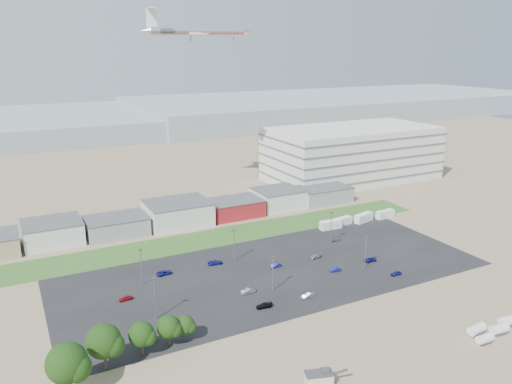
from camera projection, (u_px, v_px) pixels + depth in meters
ground at (295, 306)px, 122.25m from camera, size 700.00×700.00×0.00m
parking_lot at (273, 271)px, 141.54m from camera, size 120.00×50.00×0.01m
grass_strip at (214, 238)px, 166.70m from camera, size 160.00×16.00×0.02m
hills_backdrop at (135, 121)px, 407.89m from camera, size 700.00×200.00×9.00m
building_row at (147, 218)px, 174.38m from camera, size 170.00×20.00×8.00m
parking_garage at (352, 153)px, 239.55m from camera, size 80.00×40.00×25.00m
portable_shed at (319, 379)px, 93.22m from camera, size 5.88×4.21×2.67m
telehandler at (321, 376)px, 93.63m from camera, size 7.82×5.24×3.10m
storage_tank_nw at (477, 329)px, 109.91m from camera, size 4.45×2.51×2.57m
storage_tank_ne at (508, 321)px, 113.27m from camera, size 4.57×2.57×2.64m
storage_tank_sw at (485, 339)px, 106.60m from camera, size 3.85×2.05×2.26m
storage_tank_se at (499, 329)px, 110.08m from camera, size 4.33×2.47×2.49m
box_trailer_a at (331, 225)px, 174.68m from camera, size 8.11×2.82×3.01m
box_trailer_b at (343, 221)px, 178.46m from camera, size 7.72×3.51×2.79m
box_trailer_c at (364, 218)px, 181.93m from camera, size 8.42×4.33×3.02m
box_trailer_d at (385, 214)px, 186.02m from camera, size 7.82×3.06×2.86m
tree_far_left at (67, 367)px, 89.11m from camera, size 8.01×8.01×12.01m
tree_left at (104, 345)px, 96.73m from camera, size 7.35×7.35×11.03m
tree_mid at (142, 337)px, 101.68m from camera, size 5.66×5.66×8.50m
tree_right at (169, 329)px, 104.92m from camera, size 5.31×5.31×7.97m
tree_near at (185, 327)px, 106.97m from camera, size 4.49×4.49×6.74m
lightpole_front_l at (155, 299)px, 115.13m from camera, size 1.24×0.52×10.51m
lightpole_front_m at (273, 274)px, 128.67m from camera, size 1.14×0.48×9.73m
lightpole_front_r at (365, 253)px, 141.87m from camera, size 1.17×0.49×9.92m
lightpole_back_l at (141, 267)px, 132.19m from camera, size 1.20×0.50×10.17m
lightpole_back_m at (234, 246)px, 147.06m from camera, size 1.16×0.48×9.86m
lightpole_back_r at (331, 228)px, 159.82m from camera, size 1.28×0.53×10.88m
airliner at (198, 31)px, 196.99m from camera, size 50.47×39.56×13.28m
parked_car_0 at (370, 260)px, 147.91m from camera, size 4.09×2.13×1.10m
parked_car_1 at (335, 270)px, 141.26m from camera, size 3.50×1.59×1.11m
parked_car_2 at (396, 273)px, 138.95m from camera, size 3.32×1.37×1.13m
parked_car_3 at (264, 306)px, 121.49m from camera, size 4.16×2.10×1.16m
parked_car_4 at (248, 291)px, 128.72m from camera, size 4.00×1.54×1.30m
parked_car_5 at (126, 298)px, 125.05m from camera, size 3.44×1.58×1.14m
parked_car_6 at (215, 262)px, 145.90m from camera, size 4.59×2.30×1.28m
parked_car_7 at (276, 265)px, 144.00m from camera, size 3.62×1.65×1.15m
parked_car_8 at (336, 239)px, 163.94m from camera, size 3.32×1.44×1.12m
parked_car_9 at (164, 273)px, 139.29m from camera, size 4.55×2.45×1.21m
parked_car_10 at (147, 340)px, 107.11m from camera, size 4.43×2.19×1.24m
parked_car_12 at (315, 256)px, 150.31m from camera, size 4.03×2.01×1.12m
parked_car_13 at (308, 295)px, 126.37m from camera, size 3.83×1.54×1.24m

